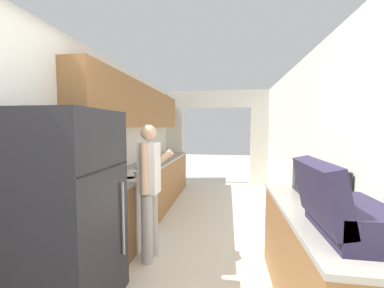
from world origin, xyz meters
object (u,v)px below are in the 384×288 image
(range_oven, at_px, (126,206))
(microwave, at_px, (318,181))
(knife, at_px, (138,168))
(refrigerator, at_px, (67,212))
(suitcase, at_px, (341,209))
(person, at_px, (149,188))

(range_oven, distance_m, microwave, 2.37)
(microwave, bearing_deg, knife, 153.23)
(knife, bearing_deg, refrigerator, -113.90)
(refrigerator, distance_m, range_oven, 1.32)
(refrigerator, relative_size, microwave, 3.22)
(suitcase, relative_size, microwave, 1.15)
(refrigerator, relative_size, suitcase, 2.81)
(microwave, xyz_separation_m, knife, (-2.24, 1.13, -0.13))
(range_oven, bearing_deg, microwave, -15.84)
(microwave, bearing_deg, refrigerator, -163.83)
(range_oven, height_order, knife, range_oven)
(person, distance_m, suitcase, 1.89)
(person, bearing_deg, range_oven, 50.89)
(range_oven, relative_size, person, 0.66)
(suitcase, height_order, knife, suitcase)
(refrigerator, height_order, knife, refrigerator)
(microwave, height_order, knife, microwave)
(suitcase, bearing_deg, knife, 136.10)
(knife, bearing_deg, suitcase, -70.16)
(refrigerator, bearing_deg, range_oven, 92.44)
(suitcase, bearing_deg, person, 145.92)
(suitcase, bearing_deg, microwave, 78.27)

